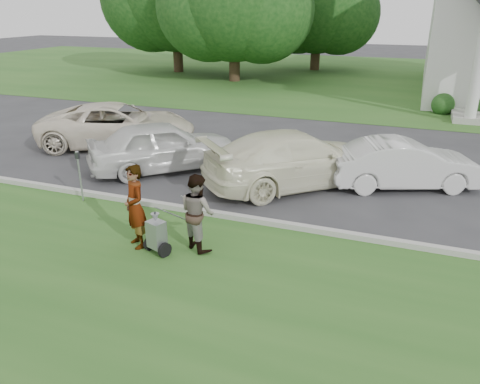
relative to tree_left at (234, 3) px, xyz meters
The scene contains 14 objects.
ground 23.95m from the tree_left, 69.98° to the right, with size 120.00×120.00×0.00m, color #333335.
grass_strip 26.73m from the tree_left, 72.22° to the right, with size 80.00×7.00×0.01m, color #29571E.
church_lawn 10.74m from the tree_left, 32.03° to the left, with size 80.00×30.00×0.01m, color #29571E.
curb 23.43m from the tree_left, 69.51° to the right, with size 80.00×0.18×0.15m, color #9E9E93.
tree_left is the anchor object (origin of this frame).
tree_back 8.95m from the tree_left, 63.43° to the left, with size 9.61×7.60×8.89m.
striping_cart 25.19m from the tree_left, 72.51° to the right, with size 0.80×1.19×1.03m.
person_left 24.81m from the tree_left, 73.72° to the right, with size 0.69×0.45×1.88m, color #999999.
person_right 24.84m from the tree_left, 70.54° to the right, with size 0.83×0.65×1.71m, color #999999.
parking_meter_near 22.57m from the tree_left, 79.48° to the right, with size 0.10×0.09×1.42m.
car_a 17.41m from the tree_left, 83.82° to the right, with size 2.65×5.75×1.60m, color beige.
car_b 19.74m from the tree_left, 75.52° to the right, with size 1.90×4.73×1.61m, color silver.
car_c 21.09m from the tree_left, 63.65° to the right, with size 2.27×5.57×1.62m, color white.
car_d 21.80m from the tree_left, 55.27° to the right, with size 1.50×4.29×1.41m, color silver.
Camera 1 is at (4.24, -9.35, 5.02)m, focal length 35.00 mm.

